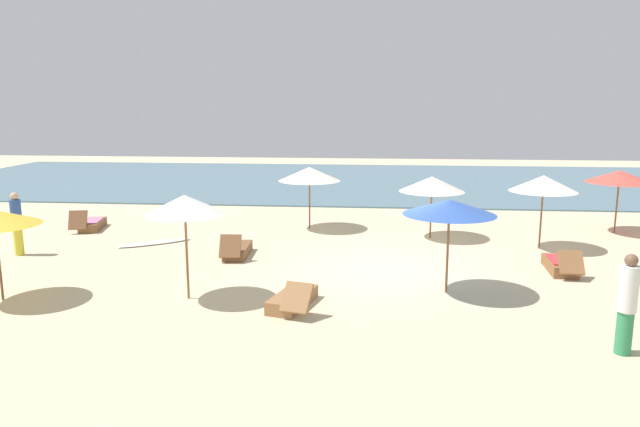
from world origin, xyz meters
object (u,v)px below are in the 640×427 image
at_px(lounger_1, 237,250).
at_px(surfboard, 155,243).
at_px(lounger_3, 293,299).
at_px(lounger_4, 91,224).
at_px(umbrella_5, 543,183).
at_px(umbrella_4, 185,205).
at_px(person_0, 627,304).
at_px(umbrella_0, 449,207).
at_px(lounger_0, 561,265).
at_px(umbrella_1, 619,176).
at_px(umbrella_3, 309,174).
at_px(umbrella_6, 432,184).
at_px(person_1, 17,223).

height_order(lounger_1, surfboard, lounger_1).
distance_m(lounger_3, lounger_4, 10.45).
distance_m(umbrella_5, lounger_4, 14.50).
bearing_deg(umbrella_4, person_0, -14.36).
bearing_deg(surfboard, lounger_4, 148.16).
bearing_deg(surfboard, umbrella_4, -61.78).
distance_m(lounger_4, person_0, 16.30).
bearing_deg(umbrella_0, lounger_1, 153.62).
bearing_deg(person_0, lounger_0, 84.77).
bearing_deg(umbrella_4, lounger_0, 18.10).
xyz_separation_m(umbrella_1, lounger_4, (-17.38, -1.11, -1.68)).
bearing_deg(surfboard, umbrella_5, 2.47).
relative_size(lounger_0, person_0, 0.98).
xyz_separation_m(umbrella_0, person_0, (2.63, -3.05, -1.07)).
xyz_separation_m(lounger_1, lounger_3, (2.12, -3.97, -0.00)).
bearing_deg(umbrella_3, lounger_3, -86.33).
bearing_deg(umbrella_4, surfboard, 118.22).
height_order(umbrella_4, lounger_4, umbrella_4).
xyz_separation_m(umbrella_4, lounger_0, (8.76, 2.86, -1.91)).
relative_size(umbrella_4, lounger_3, 1.29).
distance_m(umbrella_0, lounger_1, 6.33).
relative_size(umbrella_0, lounger_4, 1.24).
relative_size(lounger_0, lounger_3, 0.97).
height_order(umbrella_6, lounger_0, umbrella_6).
bearing_deg(person_0, person_1, 159.48).
bearing_deg(umbrella_6, lounger_1, -153.31).
height_order(lounger_1, lounger_3, lounger_1).
height_order(umbrella_0, umbrella_6, umbrella_0).
xyz_separation_m(umbrella_4, lounger_3, (2.36, -0.35, -1.92)).
distance_m(umbrella_1, umbrella_4, 14.19).
height_order(umbrella_1, surfboard, umbrella_1).
distance_m(umbrella_1, surfboard, 14.90).
xyz_separation_m(umbrella_6, surfboard, (-8.40, -1.63, -1.68)).
height_order(umbrella_1, lounger_0, umbrella_1).
xyz_separation_m(umbrella_6, lounger_4, (-11.27, 0.16, -1.54)).
xyz_separation_m(umbrella_0, umbrella_6, (0.14, 5.50, -0.25)).
bearing_deg(lounger_0, person_1, 178.75).
bearing_deg(umbrella_0, lounger_4, 153.03).
relative_size(lounger_1, lounger_4, 0.97).
bearing_deg(umbrella_6, umbrella_4, -132.15).
bearing_deg(person_0, umbrella_6, 106.21).
distance_m(umbrella_3, umbrella_6, 4.09).
distance_m(umbrella_0, lounger_4, 12.62).
xyz_separation_m(umbrella_1, umbrella_3, (-10.07, -0.26, 0.00)).
relative_size(person_1, surfboard, 0.87).
bearing_deg(umbrella_0, person_1, 168.94).
relative_size(umbrella_1, umbrella_4, 0.92).
distance_m(umbrella_0, lounger_0, 4.06).
bearing_deg(umbrella_3, person_1, -151.27).
relative_size(umbrella_5, person_1, 1.21).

